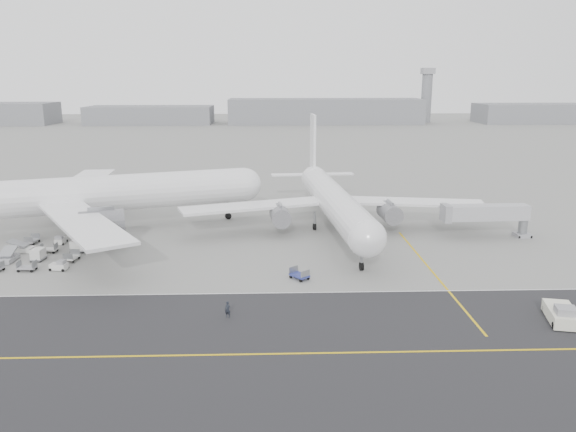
{
  "coord_description": "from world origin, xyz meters",
  "views": [
    {
      "loc": [
        7.67,
        -67.45,
        26.04
      ],
      "look_at": [
        10.34,
        12.0,
        6.33
      ],
      "focal_mm": 35.0,
      "sensor_mm": 36.0,
      "label": 1
    }
  ],
  "objects_px": {
    "airliner_a": "(81,195)",
    "airliner_b": "(333,200)",
    "ground_crew_a": "(228,309)",
    "control_tower": "(427,94)",
    "pushback_tug": "(562,314)",
    "jet_bridge": "(487,214)"
  },
  "relations": [
    {
      "from": "airliner_a",
      "to": "airliner_b",
      "type": "height_order",
      "value": "airliner_a"
    },
    {
      "from": "airliner_b",
      "to": "ground_crew_a",
      "type": "xyz_separation_m",
      "value": [
        -15.75,
        -36.54,
        -4.41
      ]
    },
    {
      "from": "control_tower",
      "to": "pushback_tug",
      "type": "bearing_deg",
      "value": -102.34
    },
    {
      "from": "airliner_a",
      "to": "airliner_b",
      "type": "bearing_deg",
      "value": -108.24
    },
    {
      "from": "pushback_tug",
      "to": "ground_crew_a",
      "type": "bearing_deg",
      "value": -170.63
    },
    {
      "from": "control_tower",
      "to": "jet_bridge",
      "type": "height_order",
      "value": "control_tower"
    },
    {
      "from": "airliner_b",
      "to": "ground_crew_a",
      "type": "height_order",
      "value": "airliner_b"
    },
    {
      "from": "pushback_tug",
      "to": "jet_bridge",
      "type": "xyz_separation_m",
      "value": [
        4.08,
        33.14,
        3.09
      ]
    },
    {
      "from": "airliner_b",
      "to": "pushback_tug",
      "type": "height_order",
      "value": "airliner_b"
    },
    {
      "from": "jet_bridge",
      "to": "control_tower",
      "type": "bearing_deg",
      "value": 74.84
    },
    {
      "from": "airliner_a",
      "to": "ground_crew_a",
      "type": "relative_size",
      "value": 33.25
    },
    {
      "from": "airliner_a",
      "to": "airliner_b",
      "type": "distance_m",
      "value": 43.31
    },
    {
      "from": "ground_crew_a",
      "to": "airliner_b",
      "type": "bearing_deg",
      "value": 87.58
    },
    {
      "from": "ground_crew_a",
      "to": "pushback_tug",
      "type": "bearing_deg",
      "value": 17.12
    },
    {
      "from": "airliner_b",
      "to": "jet_bridge",
      "type": "height_order",
      "value": "airliner_b"
    },
    {
      "from": "control_tower",
      "to": "pushback_tug",
      "type": "xyz_separation_m",
      "value": [
        -60.51,
        -276.69,
        -15.35
      ]
    },
    {
      "from": "control_tower",
      "to": "jet_bridge",
      "type": "relative_size",
      "value": 2.05
    },
    {
      "from": "airliner_a",
      "to": "ground_crew_a",
      "type": "xyz_separation_m",
      "value": [
        27.55,
        -36.98,
        -5.48
      ]
    },
    {
      "from": "control_tower",
      "to": "ground_crew_a",
      "type": "bearing_deg",
      "value": -109.49
    },
    {
      "from": "pushback_tug",
      "to": "airliner_b",
      "type": "bearing_deg",
      "value": 131.29
    },
    {
      "from": "control_tower",
      "to": "jet_bridge",
      "type": "distance_m",
      "value": 250.3
    },
    {
      "from": "airliner_a",
      "to": "jet_bridge",
      "type": "distance_m",
      "value": 68.53
    }
  ]
}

